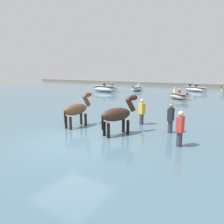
{
  "coord_description": "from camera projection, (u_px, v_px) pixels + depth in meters",
  "views": [
    {
      "loc": [
        5.15,
        -5.57,
        2.99
      ],
      "look_at": [
        -0.49,
        3.68,
        0.84
      ],
      "focal_mm": 33.22,
      "sensor_mm": 36.0,
      "label": 1
    }
  ],
  "objects": [
    {
      "name": "horse_lead_dark_bay",
      "position": [
        118.0,
        115.0,
        8.62
      ],
      "size": [
        1.1,
        1.76,
        1.98
      ],
      "color": "#382319",
      "rests_on": "ground"
    },
    {
      "name": "person_onlooker_left",
      "position": [
        142.0,
        114.0,
        10.36
      ],
      "size": [
        0.38,
        0.33,
        1.63
      ],
      "color": "#383842",
      "rests_on": "ground"
    },
    {
      "name": "water_surface",
      "position": [
        159.0,
        108.0,
        16.22
      ],
      "size": [
        90.0,
        90.0,
        0.34
      ],
      "primitive_type": "cube",
      "color": "#476675",
      "rests_on": "ground"
    },
    {
      "name": "boat_far_offshore",
      "position": [
        105.0,
        89.0,
        26.92
      ],
      "size": [
        4.13,
        1.64,
        1.26
      ],
      "color": "silver",
      "rests_on": "water_surface"
    },
    {
      "name": "person_wading_mid",
      "position": [
        180.0,
        132.0,
        7.32
      ],
      "size": [
        0.23,
        0.34,
        1.63
      ],
      "color": "#383842",
      "rests_on": "ground"
    },
    {
      "name": "boat_mid_channel",
      "position": [
        137.0,
        89.0,
        28.25
      ],
      "size": [
        0.99,
        2.88,
        1.06
      ],
      "color": "silver",
      "rests_on": "water_surface"
    },
    {
      "name": "far_shoreline",
      "position": [
        204.0,
        86.0,
        35.98
      ],
      "size": [
        80.0,
        2.4,
        0.87
      ],
      "primitive_type": "cube",
      "color": "#706B5B",
      "rests_on": "ground"
    },
    {
      "name": "person_onlooker_right",
      "position": [
        170.0,
        121.0,
        8.95
      ],
      "size": [
        0.23,
        0.34,
        1.63
      ],
      "color": "#383842",
      "rests_on": "ground"
    },
    {
      "name": "horse_trailing_bay",
      "position": [
        77.0,
        110.0,
        9.91
      ],
      "size": [
        0.65,
        1.79,
        1.94
      ],
      "color": "brown",
      "rests_on": "ground"
    },
    {
      "name": "boat_far_inshore",
      "position": [
        178.0,
        96.0,
        19.89
      ],
      "size": [
        2.62,
        2.46,
        1.04
      ],
      "color": "#B2AD9E",
      "rests_on": "water_surface"
    },
    {
      "name": "boat_near_starboard",
      "position": [
        195.0,
        89.0,
        27.22
      ],
      "size": [
        3.56,
        2.49,
        1.1
      ],
      "color": "silver",
      "rests_on": "water_surface"
    },
    {
      "name": "ground_plane",
      "position": [
        73.0,
        151.0,
        7.88
      ],
      "size": [
        120.0,
        120.0,
        0.0
      ],
      "primitive_type": "plane",
      "color": "#666051"
    }
  ]
}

